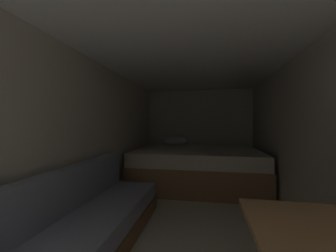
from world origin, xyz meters
TOP-DOWN VIEW (x-y plane):
  - ground_plane at (0.00, 2.15)m, footprint 7.20×7.20m
  - wall_back at (0.00, 4.77)m, footprint 2.52×0.05m
  - wall_left at (-1.23, 2.15)m, footprint 0.05×5.20m
  - wall_right at (1.23, 2.15)m, footprint 0.05×5.20m
  - ceiling_slab at (0.00, 2.15)m, footprint 2.52×5.20m
  - bed at (-0.01, 3.82)m, footprint 2.30×1.76m
  - sofa_left at (-0.90, 1.29)m, footprint 0.68×2.69m

SIDE VIEW (x-z plane):
  - ground_plane at x=0.00m, z-range 0.00..0.00m
  - sofa_left at x=-0.90m, z-range -0.14..0.61m
  - bed at x=-0.01m, z-range -0.09..0.79m
  - wall_back at x=0.00m, z-range 0.00..1.97m
  - wall_left at x=-1.23m, z-range 0.00..1.97m
  - wall_right at x=1.23m, z-range 0.00..1.97m
  - ceiling_slab at x=0.00m, z-range 1.97..2.02m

